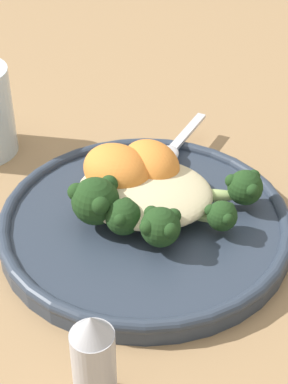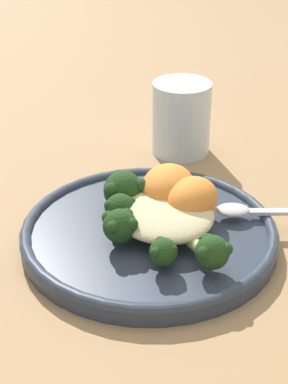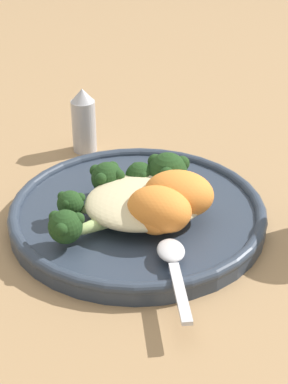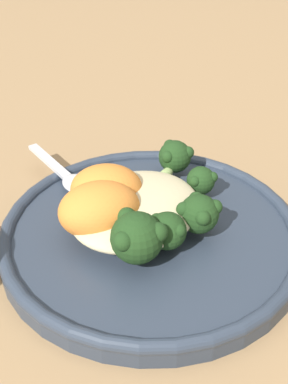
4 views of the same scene
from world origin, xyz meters
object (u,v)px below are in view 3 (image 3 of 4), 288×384
at_px(broccoli_stalk_1, 145,184).
at_px(sweet_potato_chunk_1, 165,212).
at_px(sweet_potato_chunk_0, 158,217).
at_px(sweet_potato_chunk_2, 159,209).
at_px(broccoli_stalk_0, 165,177).
at_px(broccoli_stalk_2, 118,185).
at_px(broccoli_stalk_3, 91,205).
at_px(plate, 139,216).
at_px(spoon, 173,261).
at_px(salt_shaker, 84,121).
at_px(sweet_potato_chunk_3, 179,194).
at_px(quinoa_mound, 146,200).
at_px(broccoli_stalk_4, 82,223).

distance_m(broccoli_stalk_1, sweet_potato_chunk_1, 0.06).
height_order(sweet_potato_chunk_0, sweet_potato_chunk_2, sweet_potato_chunk_2).
bearing_deg(broccoli_stalk_0, broccoli_stalk_2, 121.58).
xyz_separation_m(broccoli_stalk_0, broccoli_stalk_3, (0.08, 0.01, -0.01)).
bearing_deg(plate, sweet_potato_chunk_1, 100.69).
relative_size(spoon, salt_shaker, 1.36).
bearing_deg(sweet_potato_chunk_0, spoon, 81.33).
relative_size(broccoli_stalk_2, spoon, 0.89).
relative_size(sweet_potato_chunk_3, spoon, 0.62).
xyz_separation_m(plate, quinoa_mound, (-0.00, 0.01, 0.02)).
distance_m(broccoli_stalk_2, sweet_potato_chunk_2, 0.07).
bearing_deg(broccoli_stalk_2, broccoli_stalk_0, -129.52).
bearing_deg(sweet_potato_chunk_3, broccoli_stalk_4, 1.14).
xyz_separation_m(broccoli_stalk_1, sweet_potato_chunk_1, (0.01, 0.06, 0.01)).
bearing_deg(broccoli_stalk_4, sweet_potato_chunk_0, 155.39).
distance_m(sweet_potato_chunk_0, sweet_potato_chunk_2, 0.01).
relative_size(quinoa_mound, broccoli_stalk_2, 1.23).
distance_m(quinoa_mound, broccoli_stalk_0, 0.04).
height_order(sweet_potato_chunk_0, sweet_potato_chunk_1, sweet_potato_chunk_1).
relative_size(broccoli_stalk_4, sweet_potato_chunk_2, 1.89).
bearing_deg(sweet_potato_chunk_3, broccoli_stalk_0, -94.47).
bearing_deg(quinoa_mound, plate, -73.32).
xyz_separation_m(broccoli_stalk_3, salt_shaker, (-0.05, -0.18, 0.01)).
height_order(broccoli_stalk_1, salt_shaker, salt_shaker).
bearing_deg(broccoli_stalk_0, plate, 157.48).
xyz_separation_m(broccoli_stalk_2, broccoli_stalk_4, (0.05, 0.05, -0.00)).
relative_size(broccoli_stalk_2, sweet_potato_chunk_1, 1.99).
distance_m(broccoli_stalk_3, sweet_potato_chunk_0, 0.07).
bearing_deg(broccoli_stalk_0, sweet_potato_chunk_2, -164.29).
bearing_deg(quinoa_mound, sweet_potato_chunk_1, 98.80).
bearing_deg(broccoli_stalk_3, broccoli_stalk_0, -154.91).
bearing_deg(quinoa_mound, broccoli_stalk_1, -110.34).
height_order(plate, broccoli_stalk_1, broccoli_stalk_1).
relative_size(broccoli_stalk_2, sweet_potato_chunk_2, 1.57).
bearing_deg(sweet_potato_chunk_1, broccoli_stalk_1, -94.95).
bearing_deg(broccoli_stalk_1, spoon, -177.90).
xyz_separation_m(broccoli_stalk_3, sweet_potato_chunk_0, (-0.05, 0.05, 0.00)).
bearing_deg(broccoli_stalk_2, spoon, 155.78).
bearing_deg(quinoa_mound, salt_shaker, -88.75).
xyz_separation_m(sweet_potato_chunk_0, sweet_potato_chunk_2, (-0.00, -0.00, 0.01)).
distance_m(quinoa_mound, sweet_potato_chunk_0, 0.03).
bearing_deg(sweet_potato_chunk_1, spoon, 74.37).
distance_m(sweet_potato_chunk_0, sweet_potato_chunk_1, 0.01).
xyz_separation_m(plate, sweet_potato_chunk_0, (-0.00, 0.04, 0.02)).
bearing_deg(sweet_potato_chunk_3, broccoli_stalk_1, -68.34).
height_order(broccoli_stalk_2, spoon, broccoli_stalk_2).
bearing_deg(broccoli_stalk_2, sweet_potato_chunk_1, 169.73).
distance_m(plate, spoon, 0.10).
bearing_deg(broccoli_stalk_4, broccoli_stalk_2, -146.09).
bearing_deg(broccoli_stalk_0, salt_shaker, 56.15).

